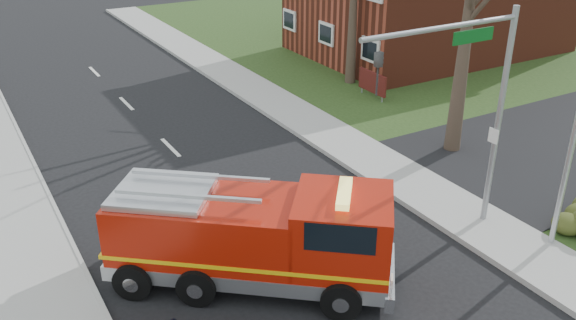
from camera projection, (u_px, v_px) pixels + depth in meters
ground at (341, 317)px, 15.18m from camera, size 120.00×120.00×0.00m
sidewalk_right at (514, 245)px, 17.97m from camera, size 2.40×80.00×0.15m
health_center_sign at (372, 83)px, 29.35m from camera, size 0.12×2.00×1.40m
traffic_signal_mast at (472, 87)px, 16.72m from camera, size 5.29×0.18×6.80m
fire_engine at (255, 238)px, 16.01m from camera, size 7.26×6.53×2.95m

